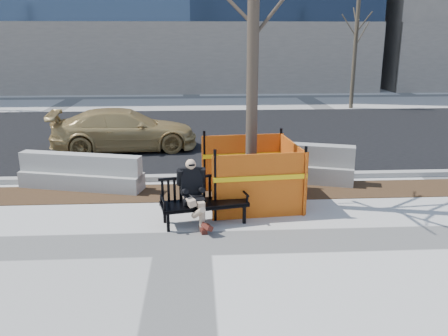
{
  "coord_description": "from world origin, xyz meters",
  "views": [
    {
      "loc": [
        0.26,
        -7.25,
        3.4
      ],
      "look_at": [
        0.78,
        1.47,
        0.88
      ],
      "focal_mm": 37.73,
      "sensor_mm": 36.0,
      "label": 1
    }
  ],
  "objects_px": {
    "jersey_barrier_left": "(82,188)",
    "jersey_barrier_right": "(284,180)",
    "tree_fence": "(250,202)",
    "seated_man": "(193,223)",
    "sedan": "(126,150)",
    "bench": "(204,223)"
  },
  "relations": [
    {
      "from": "seated_man",
      "to": "sedan",
      "type": "distance_m",
      "value": 6.16
    },
    {
      "from": "seated_man",
      "to": "jersey_barrier_left",
      "type": "distance_m",
      "value": 3.34
    },
    {
      "from": "tree_fence",
      "to": "jersey_barrier_right",
      "type": "relative_size",
      "value": 2.15
    },
    {
      "from": "seated_man",
      "to": "jersey_barrier_right",
      "type": "relative_size",
      "value": 0.38
    },
    {
      "from": "sedan",
      "to": "jersey_barrier_right",
      "type": "distance_m",
      "value": 5.34
    },
    {
      "from": "bench",
      "to": "seated_man",
      "type": "xyz_separation_m",
      "value": [
        -0.22,
        -0.0,
        0.0
      ]
    },
    {
      "from": "bench",
      "to": "tree_fence",
      "type": "xyz_separation_m",
      "value": [
        0.98,
        1.05,
        0.0
      ]
    },
    {
      "from": "jersey_barrier_left",
      "to": "jersey_barrier_right",
      "type": "xyz_separation_m",
      "value": [
        4.7,
        0.37,
        0.0
      ]
    },
    {
      "from": "tree_fence",
      "to": "jersey_barrier_right",
      "type": "xyz_separation_m",
      "value": [
        0.99,
        1.51,
        0.0
      ]
    },
    {
      "from": "sedan",
      "to": "jersey_barrier_right",
      "type": "height_order",
      "value": "sedan"
    },
    {
      "from": "bench",
      "to": "jersey_barrier_left",
      "type": "height_order",
      "value": "bench"
    },
    {
      "from": "seated_man",
      "to": "sedan",
      "type": "bearing_deg",
      "value": 97.42
    },
    {
      "from": "seated_man",
      "to": "tree_fence",
      "type": "height_order",
      "value": "tree_fence"
    },
    {
      "from": "bench",
      "to": "sedan",
      "type": "height_order",
      "value": "sedan"
    },
    {
      "from": "bench",
      "to": "seated_man",
      "type": "height_order",
      "value": "seated_man"
    },
    {
      "from": "seated_man",
      "to": "tree_fence",
      "type": "distance_m",
      "value": 1.59
    },
    {
      "from": "bench",
      "to": "jersey_barrier_right",
      "type": "distance_m",
      "value": 3.23
    },
    {
      "from": "bench",
      "to": "jersey_barrier_left",
      "type": "distance_m",
      "value": 3.5
    },
    {
      "from": "sedan",
      "to": "jersey_barrier_right",
      "type": "relative_size",
      "value": 1.33
    },
    {
      "from": "tree_fence",
      "to": "sedan",
      "type": "height_order",
      "value": "tree_fence"
    },
    {
      "from": "bench",
      "to": "seated_man",
      "type": "distance_m",
      "value": 0.22
    },
    {
      "from": "jersey_barrier_left",
      "to": "jersey_barrier_right",
      "type": "distance_m",
      "value": 4.72
    }
  ]
}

